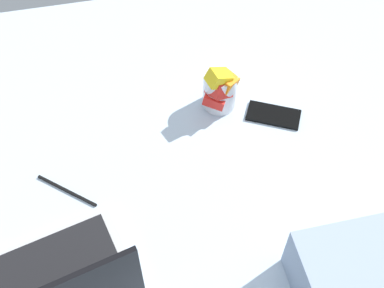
% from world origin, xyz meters
% --- Properties ---
extents(bed_mattress, '(1.80, 1.40, 0.18)m').
position_xyz_m(bed_mattress, '(0.00, 0.00, 0.09)').
color(bed_mattress, silver).
rests_on(bed_mattress, ground).
extents(snack_cup, '(0.10, 0.10, 0.15)m').
position_xyz_m(snack_cup, '(-0.22, -0.16, 0.24)').
color(snack_cup, silver).
rests_on(snack_cup, bed_mattress).
extents(cell_phone, '(0.16, 0.13, 0.01)m').
position_xyz_m(cell_phone, '(-0.35, -0.09, 0.18)').
color(cell_phone, black).
rests_on(cell_phone, bed_mattress).
extents(charger_cable, '(0.13, 0.12, 0.01)m').
position_xyz_m(charger_cable, '(0.21, 0.02, 0.18)').
color(charger_cable, black).
rests_on(charger_cable, bed_mattress).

